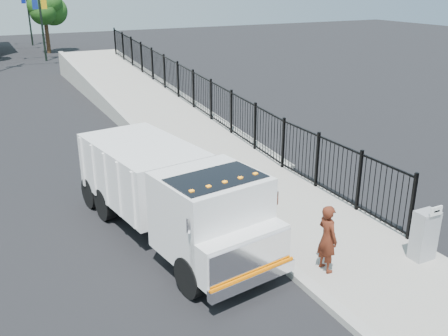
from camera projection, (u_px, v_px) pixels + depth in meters
name	position (u px, v px, depth m)	size (l,w,h in m)	color
ground	(252.00, 239.00, 13.29)	(120.00, 120.00, 0.00)	black
sidewalk	(359.00, 255.00, 12.41)	(3.55, 12.00, 0.12)	#9E998E
curb	(295.00, 273.00, 11.59)	(0.30, 12.00, 0.16)	#ADAAA3
ramp	(141.00, 105.00, 27.55)	(3.95, 24.00, 1.70)	#9E998E
iron_fence	(194.00, 101.00, 24.50)	(0.10, 28.00, 1.80)	black
truck	(172.00, 191.00, 12.85)	(3.32, 7.36, 2.43)	black
worker	(327.00, 238.00, 11.40)	(0.60, 0.39, 1.63)	#582213
utility_cabinet	(424.00, 235.00, 11.94)	(0.55, 0.40, 1.25)	gray
arrow_sign	(436.00, 211.00, 11.50)	(0.35, 0.04, 0.22)	white
debris	(253.00, 206.00, 14.86)	(0.36, 0.36, 0.09)	silver
light_pole_1	(36.00, 8.00, 41.17)	(3.77, 0.22, 8.00)	black
light_pole_3	(24.00, 2.00, 51.42)	(3.77, 0.22, 8.00)	black
tree_1	(44.00, 10.00, 46.08)	(2.51, 2.51, 5.25)	#382314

